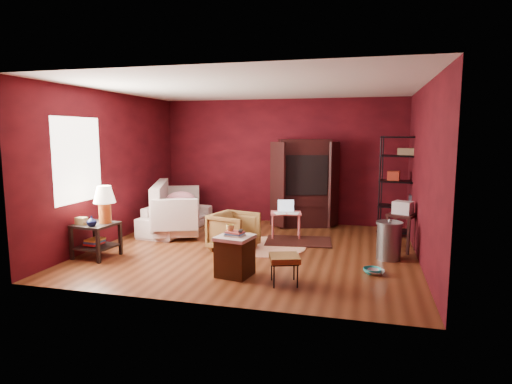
# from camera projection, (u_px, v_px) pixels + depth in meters

# --- Properties ---
(room) EXTENTS (5.54, 5.04, 2.84)m
(room) POSITION_uv_depth(u_px,v_px,m) (251.00, 170.00, 7.35)
(room) COLOR brown
(room) RESTS_ON ground
(sofa) EXTENTS (0.69, 2.00, 0.77)m
(sofa) POSITION_uv_depth(u_px,v_px,m) (177.00, 212.00, 8.99)
(sofa) COLOR beige
(sofa) RESTS_ON ground
(armchair) EXTENTS (0.82, 0.85, 0.73)m
(armchair) POSITION_uv_depth(u_px,v_px,m) (234.00, 230.00, 7.47)
(armchair) COLOR black
(armchair) RESTS_ON ground
(pet_bowl_steel) EXTENTS (0.26, 0.10, 0.25)m
(pet_bowl_steel) POSITION_uv_depth(u_px,v_px,m) (376.00, 266.00, 6.19)
(pet_bowl_steel) COLOR #B1B3B8
(pet_bowl_steel) RESTS_ON ground
(pet_bowl_turquoise) EXTENTS (0.27, 0.18, 0.26)m
(pet_bowl_turquoise) POSITION_uv_depth(u_px,v_px,m) (372.00, 265.00, 6.23)
(pet_bowl_turquoise) COLOR teal
(pet_bowl_turquoise) RESTS_ON ground
(vase) EXTENTS (0.17, 0.18, 0.16)m
(vase) POSITION_uv_depth(u_px,v_px,m) (92.00, 221.00, 6.80)
(vase) COLOR #0C1640
(vase) RESTS_ON side_table
(mug) EXTENTS (0.13, 0.12, 0.12)m
(mug) POSITION_uv_depth(u_px,v_px,m) (230.00, 227.00, 6.11)
(mug) COLOR #EADB72
(mug) RESTS_ON hamper
(side_table) EXTENTS (0.66, 0.66, 1.18)m
(side_table) POSITION_uv_depth(u_px,v_px,m) (100.00, 215.00, 7.02)
(side_table) COLOR black
(side_table) RESTS_ON ground
(sofa_cushions) EXTENTS (1.60, 2.37, 0.92)m
(sofa_cushions) POSITION_uv_depth(u_px,v_px,m) (175.00, 209.00, 8.95)
(sofa_cushions) COLOR beige
(sofa_cushions) RESTS_ON sofa
(hamper) EXTENTS (0.55, 0.55, 0.67)m
(hamper) POSITION_uv_depth(u_px,v_px,m) (235.00, 255.00, 6.12)
(hamper) COLOR #3B210D
(hamper) RESTS_ON ground
(footstool) EXTENTS (0.49, 0.49, 0.40)m
(footstool) POSITION_uv_depth(u_px,v_px,m) (284.00, 259.00, 5.78)
(footstool) COLOR black
(footstool) RESTS_ON ground
(rug_round) EXTENTS (1.59, 1.59, 0.01)m
(rug_round) POSITION_uv_depth(u_px,v_px,m) (266.00, 246.00, 7.73)
(rug_round) COLOR #EFE4C7
(rug_round) RESTS_ON ground
(rug_oriental) EXTENTS (1.31, 0.95, 0.01)m
(rug_oriental) POSITION_uv_depth(u_px,v_px,m) (298.00, 241.00, 8.07)
(rug_oriental) COLOR #461812
(rug_oriental) RESTS_ON ground
(laptop_desk) EXTENTS (0.66, 0.56, 0.73)m
(laptop_desk) POSITION_uv_depth(u_px,v_px,m) (286.00, 215.00, 8.34)
(laptop_desk) COLOR #E96A6E
(laptop_desk) RESTS_ON ground
(tv_armoire) EXTENTS (1.44, 1.05, 1.91)m
(tv_armoire) POSITION_uv_depth(u_px,v_px,m) (304.00, 181.00, 9.34)
(tv_armoire) COLOR black
(tv_armoire) RESTS_ON ground
(wire_shelving) EXTENTS (1.02, 0.55, 1.98)m
(wire_shelving) POSITION_uv_depth(u_px,v_px,m) (406.00, 182.00, 8.31)
(wire_shelving) COLOR black
(wire_shelving) RESTS_ON ground
(small_stand) EXTENTS (0.58, 0.58, 0.87)m
(small_stand) POSITION_uv_depth(u_px,v_px,m) (402.00, 214.00, 7.40)
(small_stand) COLOR black
(small_stand) RESTS_ON ground
(trash_can) EXTENTS (0.52, 0.52, 0.67)m
(trash_can) POSITION_uv_depth(u_px,v_px,m) (389.00, 240.00, 6.93)
(trash_can) COLOR gray
(trash_can) RESTS_ON ground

